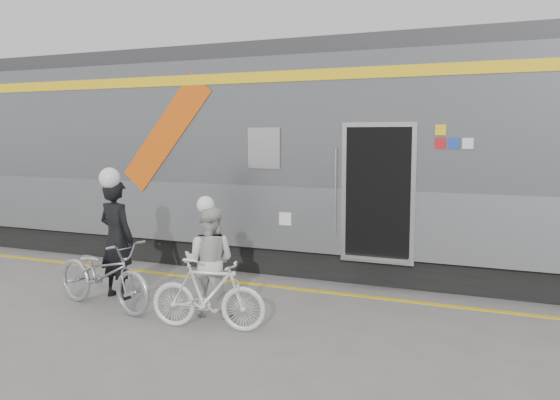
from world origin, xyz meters
The scene contains 9 objects.
ground centered at (0.00, 0.00, 0.00)m, with size 90.00×90.00×0.00m, color slate.
train centered at (-0.40, 4.19, 2.05)m, with size 24.00×3.17×4.10m.
safety_strip centered at (0.00, 2.15, 0.00)m, with size 24.00×0.12×0.01m, color yellow.
man centered at (-1.69, 0.60, 0.91)m, with size 0.66×0.44×1.82m, color black.
bicycle_left centered at (-1.49, 0.05, 0.50)m, with size 0.66×1.91×1.00m, color #ACAFB4.
woman centered at (0.05, 0.40, 0.76)m, with size 0.73×0.57×1.51m, color silver.
bicycle_right centered at (0.35, -0.15, 0.46)m, with size 0.43×1.52×0.92m, color silver.
helmet_man centered at (-1.69, 0.60, 1.98)m, with size 0.32×0.32×0.32m, color white.
helmet_woman centered at (0.05, 0.40, 1.63)m, with size 0.24×0.24×0.24m, color white.
Camera 1 is at (4.16, -6.50, 2.48)m, focal length 38.00 mm.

